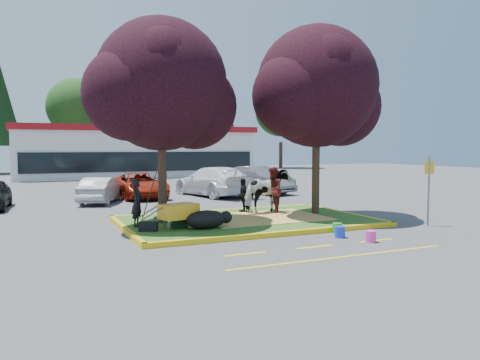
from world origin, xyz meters
name	(u,v)px	position (x,y,z in m)	size (l,w,h in m)	color
ground	(246,223)	(0.00, 0.00, 0.00)	(90.00, 90.00, 0.00)	#424244
median_island	(246,221)	(0.00, 0.00, 0.07)	(8.00, 5.00, 0.15)	#2C571B
curb_near	(284,234)	(0.00, -2.58, 0.07)	(8.30, 0.16, 0.15)	gold
curb_far	(219,211)	(0.00, 2.58, 0.07)	(8.30, 0.16, 0.15)	gold
curb_left	(125,230)	(-4.08, 0.00, 0.07)	(0.16, 5.30, 0.15)	gold
curb_right	(345,214)	(4.08, 0.00, 0.07)	(0.16, 5.30, 0.15)	gold
straw_bedding	(262,217)	(0.60, 0.00, 0.15)	(4.20, 3.00, 0.01)	tan
tree_purple_left	(162,91)	(-2.78, 0.38, 4.36)	(5.06, 4.20, 6.51)	black
tree_purple_right	(317,92)	(2.92, 0.18, 4.56)	(5.30, 4.40, 6.82)	black
fire_lane_stripe_a	(245,254)	(-2.00, -4.20, 0.00)	(1.10, 0.12, 0.01)	yellow
fire_lane_stripe_b	(315,247)	(0.00, -4.20, 0.00)	(1.10, 0.12, 0.01)	yellow
fire_lane_stripe_c	(376,241)	(2.00, -4.20, 0.00)	(1.10, 0.12, 0.01)	yellow
fire_lane_long	(344,257)	(0.00, -5.40, 0.00)	(6.00, 0.10, 0.01)	yellow
retail_building	(135,151)	(2.00, 27.98, 2.25)	(20.40, 8.40, 4.40)	silver
treeline	(109,99)	(1.23, 37.61, 7.73)	(46.58, 7.80, 14.63)	black
cow	(267,191)	(1.27, 0.94, 0.96)	(0.88, 1.93, 1.63)	silver
calf	(206,219)	(-1.91, -1.25, 0.43)	(1.27, 0.72, 0.55)	black
handler	(137,203)	(-3.70, 0.00, 0.88)	(0.53, 0.35, 1.45)	black
visitor_a	(273,190)	(1.47, 0.86, 1.00)	(0.83, 0.65, 1.71)	#4C1815
visitor_b	(243,195)	(0.58, 1.54, 0.79)	(0.74, 0.31, 1.27)	black
wheelbarrow	(179,212)	(-2.65, -0.94, 0.67)	(1.98, 0.95, 0.75)	black
gear_bag_dark	(148,227)	(-3.59, -0.96, 0.28)	(0.53, 0.29, 0.27)	black
gear_bag_green	(179,224)	(-2.61, -0.81, 0.27)	(0.45, 0.28, 0.24)	black
sign_post	(429,184)	(5.21, -2.94, 1.39)	(0.31, 0.13, 2.28)	slate
bucket_green	(337,228)	(1.70, -2.80, 0.15)	(0.28, 0.28, 0.30)	green
bucket_pink	(371,237)	(1.72, -4.29, 0.16)	(0.29, 0.29, 0.31)	#FD38B3
bucket_blue	(340,232)	(1.35, -3.42, 0.16)	(0.30, 0.30, 0.32)	blue
car_silver	(101,190)	(-3.72, 8.05, 0.60)	(1.27, 3.63, 1.20)	#96999D
car_red	(140,185)	(-1.58, 9.48, 0.65)	(2.14, 4.65, 1.29)	maroon
car_white	(213,181)	(2.15, 8.84, 0.77)	(2.17, 5.34, 1.55)	white
car_grey	(258,180)	(5.01, 9.18, 0.76)	(1.60, 4.59, 1.51)	#585B60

